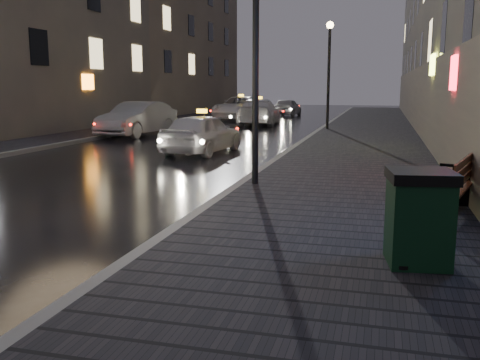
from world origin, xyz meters
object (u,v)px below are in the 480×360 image
(lamp_far, at_px, (329,62))
(car_far, at_px, (287,107))
(bench, at_px, (452,186))
(taxi_far, at_px, (241,108))
(taxi_mid, at_px, (259,112))
(taxi_near, at_px, (202,133))
(lamp_near, at_px, (256,30))
(trash_bin, at_px, (419,217))
(car_left_mid, at_px, (138,119))

(lamp_far, height_order, car_far, lamp_far)
(bench, height_order, taxi_far, taxi_far)
(lamp_far, distance_m, taxi_mid, 6.32)
(taxi_mid, xyz_separation_m, taxi_far, (-2.38, 4.83, 0.03))
(taxi_near, bearing_deg, bench, 138.04)
(taxi_near, bearing_deg, lamp_near, 124.77)
(lamp_near, relative_size, taxi_near, 1.30)
(trash_bin, relative_size, taxi_near, 0.29)
(lamp_near, xyz_separation_m, car_far, (-4.37, 29.33, -2.82))
(trash_bin, distance_m, taxi_mid, 25.60)
(lamp_far, xyz_separation_m, taxi_mid, (-4.39, 3.65, -2.72))
(bench, xyz_separation_m, car_far, (-8.25, 31.30, 0.02))
(trash_bin, relative_size, car_far, 0.30)
(taxi_near, bearing_deg, trash_bin, 126.90)
(lamp_near, distance_m, car_left_mid, 14.39)
(bench, height_order, taxi_mid, taxi_mid)
(taxi_mid, height_order, car_far, taxi_mid)
(taxi_near, height_order, car_far, taxi_near)
(bench, height_order, car_left_mid, car_left_mid)
(lamp_near, height_order, lamp_far, same)
(lamp_near, xyz_separation_m, lamp_far, (0.00, 16.00, 0.00))
(car_left_mid, bearing_deg, taxi_mid, 71.00)
(lamp_far, xyz_separation_m, car_left_mid, (-8.31, -4.57, -2.70))
(car_left_mid, distance_m, taxi_far, 13.14)
(bench, relative_size, car_left_mid, 0.42)
(car_left_mid, bearing_deg, trash_bin, -48.26)
(lamp_near, height_order, car_left_mid, lamp_near)
(bench, bearing_deg, lamp_near, 169.12)
(lamp_near, relative_size, car_far, 1.35)
(taxi_near, relative_size, taxi_far, 0.71)
(lamp_near, height_order, taxi_mid, lamp_near)
(lamp_far, bearing_deg, taxi_far, 128.62)
(trash_bin, relative_size, car_left_mid, 0.24)
(trash_bin, bearing_deg, lamp_far, 90.55)
(lamp_near, bearing_deg, bench, -26.84)
(lamp_near, bearing_deg, car_far, 98.48)
(lamp_near, distance_m, lamp_far, 16.00)
(lamp_far, relative_size, taxi_mid, 1.00)
(car_left_mid, height_order, taxi_mid, car_left_mid)
(lamp_near, bearing_deg, car_left_mid, 126.00)
(taxi_near, relative_size, car_far, 1.04)
(car_left_mid, distance_m, taxi_mid, 9.10)
(lamp_far, height_order, car_left_mid, lamp_far)
(bench, xyz_separation_m, taxi_mid, (-8.27, 21.61, 0.13))
(lamp_near, relative_size, car_left_mid, 1.11)
(car_left_mid, xyz_separation_m, taxi_mid, (3.91, 8.22, -0.02))
(lamp_far, relative_size, car_left_mid, 1.11)
(bench, distance_m, taxi_far, 28.50)
(bench, bearing_deg, lamp_far, 118.15)
(bench, relative_size, taxi_near, 0.50)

